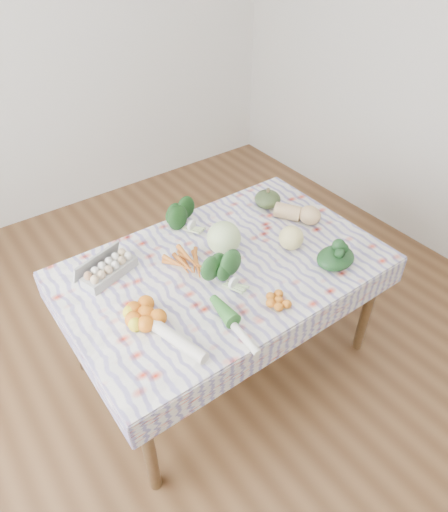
{
  "coord_description": "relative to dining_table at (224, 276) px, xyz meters",
  "views": [
    {
      "loc": [
        -1.07,
        -1.47,
        2.32
      ],
      "look_at": [
        0.0,
        0.0,
        0.82
      ],
      "focal_mm": 32.0,
      "sensor_mm": 36.0,
      "label": 1
    }
  ],
  "objects": [
    {
      "name": "broccoli",
      "position": [
        -0.09,
        -0.13,
        0.14
      ],
      "size": [
        0.19,
        0.19,
        0.12
      ],
      "primitive_type": "ellipsoid",
      "rotation": [
        0.0,
        0.0,
        0.25
      ],
      "color": "#1F4C1E",
      "rests_on": "tablecloth"
    },
    {
      "name": "kale_bunch",
      "position": [
        0.01,
        0.39,
        0.16
      ],
      "size": [
        0.21,
        0.2,
        0.15
      ],
      "primitive_type": "ellipsoid",
      "rotation": [
        0.0,
        0.0,
        0.33
      ],
      "color": "#143A13",
      "rests_on": "tablecloth"
    },
    {
      "name": "spinach_bag",
      "position": [
        0.46,
        -0.34,
        0.13
      ],
      "size": [
        0.23,
        0.19,
        0.1
      ],
      "primitive_type": "ellipsoid",
      "rotation": [
        0.0,
        0.0,
        -0.07
      ],
      "color": "black",
      "rests_on": "tablecloth"
    },
    {
      "name": "mandarin_cluster",
      "position": [
        0.04,
        -0.38,
        0.11
      ],
      "size": [
        0.18,
        0.18,
        0.05
      ],
      "primitive_type": "cube",
      "rotation": [
        0.0,
        0.0,
        -0.2
      ],
      "color": "orange",
      "rests_on": "tablecloth"
    },
    {
      "name": "orange_cluster",
      "position": [
        -0.52,
        -0.1,
        0.13
      ],
      "size": [
        0.26,
        0.26,
        0.08
      ],
      "primitive_type": "cube",
      "rotation": [
        0.0,
        0.0,
        0.03
      ],
      "color": "orange",
      "rests_on": "tablecloth"
    },
    {
      "name": "egg_carton",
      "position": [
        -0.52,
        0.27,
        0.12
      ],
      "size": [
        0.32,
        0.2,
        0.08
      ],
      "primitive_type": "cube",
      "rotation": [
        0.0,
        0.0,
        0.31
      ],
      "color": "#A5A5A0",
      "rests_on": "tablecloth"
    },
    {
      "name": "leek",
      "position": [
        -0.23,
        -0.39,
        0.1
      ],
      "size": [
        0.06,
        0.36,
        0.04
      ],
      "primitive_type": "cylinder",
      "rotation": [
        1.57,
        0.0,
        -0.07
      ],
      "color": "white",
      "rests_on": "tablecloth"
    },
    {
      "name": "kabocha_squash",
      "position": [
        0.54,
        0.29,
        0.14
      ],
      "size": [
        0.21,
        0.21,
        0.1
      ],
      "primitive_type": "ellipsoid",
      "rotation": [
        0.0,
        0.0,
        0.37
      ],
      "color": "#3A4C28",
      "rests_on": "tablecloth"
    },
    {
      "name": "cabbage",
      "position": [
        0.06,
        0.09,
        0.18
      ],
      "size": [
        0.23,
        0.23,
        0.18
      ],
      "primitive_type": "sphere",
      "rotation": [
        0.0,
        0.0,
        -0.32
      ],
      "color": "#BAD68C",
      "rests_on": "tablecloth"
    },
    {
      "name": "ground",
      "position": [
        0.0,
        0.0,
        -0.68
      ],
      "size": [
        4.5,
        4.5,
        0.0
      ],
      "primitive_type": "plane",
      "color": "#56361D",
      "rests_on": "ground"
    },
    {
      "name": "grapefruit",
      "position": [
        0.38,
        -0.1,
        0.15
      ],
      "size": [
        0.17,
        0.17,
        0.13
      ],
      "primitive_type": "sphere",
      "rotation": [
        0.0,
        0.0,
        0.32
      ],
      "color": "#EBDA83",
      "rests_on": "tablecloth"
    },
    {
      "name": "dining_table",
      "position": [
        0.0,
        0.0,
        0.0
      ],
      "size": [
        1.6,
        1.0,
        0.75
      ],
      "color": "brown",
      "rests_on": "ground"
    },
    {
      "name": "wall_back",
      "position": [
        0.0,
        2.25,
        0.72
      ],
      "size": [
        4.0,
        0.04,
        2.8
      ],
      "primitive_type": "cube",
      "color": "silver",
      "rests_on": "ground"
    },
    {
      "name": "carrot_bunch",
      "position": [
        -0.16,
        0.1,
        0.1
      ],
      "size": [
        0.24,
        0.23,
        0.04
      ],
      "primitive_type": "cube",
      "rotation": [
        0.0,
        0.0,
        -0.11
      ],
      "color": "#C96922",
      "rests_on": "tablecloth"
    },
    {
      "name": "butternut_squash",
      "position": [
        0.59,
        0.07,
        0.14
      ],
      "size": [
        0.24,
        0.29,
        0.12
      ],
      "primitive_type": "ellipsoid",
      "rotation": [
        0.0,
        0.0,
        0.56
      ],
      "color": "tan",
      "rests_on": "tablecloth"
    },
    {
      "name": "daikon",
      "position": [
        -0.49,
        -0.28,
        0.11
      ],
      "size": [
        0.16,
        0.4,
        0.06
      ],
      "primitive_type": "cylinder",
      "rotation": [
        1.57,
        0.0,
        0.25
      ],
      "color": "white",
      "rests_on": "tablecloth"
    },
    {
      "name": "tablecloth",
      "position": [
        0.0,
        0.0,
        0.08
      ],
      "size": [
        1.66,
        1.06,
        0.01
      ],
      "primitive_type": "cube",
      "color": "silver",
      "rests_on": "dining_table"
    }
  ]
}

